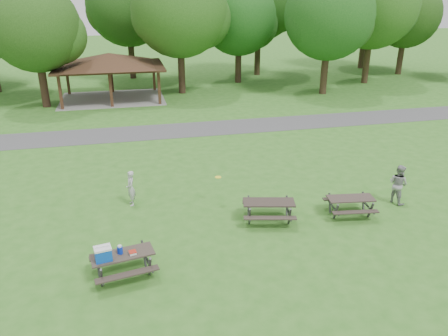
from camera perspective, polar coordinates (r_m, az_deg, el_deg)
ground at (r=15.92m, az=-0.32°, el=-10.02°), size 160.00×160.00×0.00m
asphalt_path at (r=28.58m, az=-6.45°, el=4.88°), size 120.00×3.20×0.02m
pavilion at (r=37.54m, az=-14.77°, el=13.28°), size 8.60×7.01×3.76m
tree_row_d at (r=36.26m, az=-23.33°, el=16.28°), size 6.93×6.60×9.27m
tree_row_e at (r=38.52m, az=-5.69°, el=19.66°), size 8.40×8.00×11.02m
tree_row_f at (r=43.16m, az=2.05°, el=18.77°), size 7.35×7.00×9.55m
tree_row_g at (r=39.11m, az=13.67°, el=18.55°), size 7.77×7.40×10.25m
tree_row_h at (r=45.00m, az=19.02°, el=19.32°), size 8.61×8.20×11.37m
tree_row_i at (r=51.22m, az=22.80°, el=17.80°), size 7.14×6.80×9.52m
tree_deep_b at (r=46.19m, az=-12.33°, el=19.85°), size 8.40×8.00×11.13m
tree_deep_c at (r=47.29m, az=4.71°, el=20.97°), size 8.82×8.40×11.90m
tree_deep_d at (r=53.92m, az=18.33°, el=19.72°), size 8.40×8.00×11.27m
picnic_table_near at (r=14.29m, az=-13.85°, el=-11.21°), size 2.20×1.89×1.35m
picnic_table_middle at (r=17.23m, az=5.86°, el=-4.99°), size 2.32×2.02×0.87m
picnic_table_far at (r=18.32m, az=16.18°, el=-4.26°), size 2.02×1.71×0.80m
frisbee_in_flight at (r=18.22m, az=-0.77°, el=-1.20°), size 0.29×0.29×0.02m
frisbee_thrower at (r=18.77m, az=-12.07°, el=-2.60°), size 0.43×0.60×1.52m
frisbee_catcher at (r=19.92m, az=21.80°, el=-1.96°), size 0.91×1.02×1.72m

